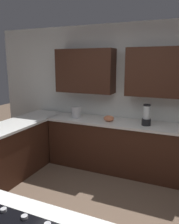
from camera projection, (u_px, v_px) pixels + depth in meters
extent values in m
cube|color=silver|center=(138.00, 97.00, 4.14)|extent=(6.00, 0.10, 2.60)
cube|color=#381E14|center=(160.00, 72.00, 3.69)|extent=(1.10, 0.34, 0.80)
cube|color=#381E14|center=(85.00, 71.00, 4.22)|extent=(1.10, 0.34, 0.80)
cube|color=#381E14|center=(125.00, 148.00, 4.03)|extent=(2.80, 0.60, 0.86)
cube|color=silver|center=(126.00, 124.00, 3.93)|extent=(2.84, 0.64, 0.04)
cube|color=#381E14|center=(2.00, 156.00, 3.66)|extent=(0.60, 2.90, 0.86)
cube|color=silver|center=(0.00, 130.00, 3.57)|extent=(0.64, 2.94, 0.04)
cylinder|color=#B2B2B7|center=(24.00, 217.00, 1.49)|extent=(0.04, 0.04, 0.02)
cylinder|color=#B2B2B7|center=(4.00, 210.00, 1.56)|extent=(0.04, 0.04, 0.02)
cylinder|color=black|center=(146.00, 122.00, 3.74)|extent=(0.15, 0.15, 0.11)
cylinder|color=silver|center=(147.00, 112.00, 3.70)|extent=(0.11, 0.11, 0.22)
cylinder|color=black|center=(147.00, 105.00, 3.68)|extent=(0.12, 0.12, 0.03)
ellipsoid|color=#CC724C|center=(109.00, 118.00, 4.00)|extent=(0.18, 0.18, 0.10)
cylinder|color=#B7BABF|center=(76.00, 112.00, 4.24)|extent=(0.17, 0.17, 0.21)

